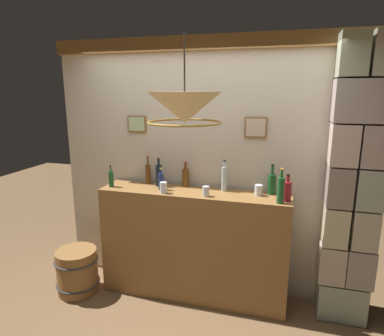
{
  "coord_description": "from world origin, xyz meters",
  "views": [
    {
      "loc": [
        0.84,
        -2.2,
        2.11
      ],
      "look_at": [
        0.0,
        0.77,
        1.39
      ],
      "focal_mm": 31.12,
      "sensor_mm": 36.0,
      "label": 1
    }
  ],
  "objects_px": {
    "liquor_bottle_scotch": "(272,184)",
    "wooden_barrel": "(77,271)",
    "liquor_bottle_bourbon": "(186,177)",
    "liquor_bottle_gin": "(224,178)",
    "pendant_lamp": "(185,109)",
    "liquor_bottle_vodka": "(281,190)",
    "liquor_bottle_sherry": "(148,174)",
    "liquor_bottle_vermouth": "(161,181)",
    "glass_tumbler_rocks": "(258,190)",
    "glass_tumbler_highball": "(206,191)",
    "liquor_bottle_brandy": "(159,175)",
    "liquor_bottle_rum": "(111,179)",
    "glass_tumbler_shot": "(163,188)",
    "liquor_bottle_port": "(287,191)"
  },
  "relations": [
    {
      "from": "liquor_bottle_gin",
      "to": "glass_tumbler_shot",
      "type": "relative_size",
      "value": 2.83
    },
    {
      "from": "liquor_bottle_bourbon",
      "to": "glass_tumbler_shot",
      "type": "bearing_deg",
      "value": -116.01
    },
    {
      "from": "glass_tumbler_shot",
      "to": "pendant_lamp",
      "type": "distance_m",
      "value": 1.07
    },
    {
      "from": "liquor_bottle_gin",
      "to": "pendant_lamp",
      "type": "bearing_deg",
      "value": -100.14
    },
    {
      "from": "liquor_bottle_port",
      "to": "wooden_barrel",
      "type": "distance_m",
      "value": 2.33
    },
    {
      "from": "liquor_bottle_bourbon",
      "to": "glass_tumbler_highball",
      "type": "xyz_separation_m",
      "value": [
        0.28,
        -0.27,
        -0.05
      ]
    },
    {
      "from": "liquor_bottle_scotch",
      "to": "wooden_barrel",
      "type": "xyz_separation_m",
      "value": [
        -1.95,
        -0.4,
        -1.01
      ]
    },
    {
      "from": "liquor_bottle_port",
      "to": "glass_tumbler_highball",
      "type": "relative_size",
      "value": 2.59
    },
    {
      "from": "liquor_bottle_brandy",
      "to": "liquor_bottle_rum",
      "type": "distance_m",
      "value": 0.49
    },
    {
      "from": "glass_tumbler_shot",
      "to": "liquor_bottle_vodka",
      "type": "bearing_deg",
      "value": 0.12
    },
    {
      "from": "liquor_bottle_bourbon",
      "to": "liquor_bottle_gin",
      "type": "bearing_deg",
      "value": -6.68
    },
    {
      "from": "liquor_bottle_vodka",
      "to": "liquor_bottle_sherry",
      "type": "distance_m",
      "value": 1.4
    },
    {
      "from": "liquor_bottle_bourbon",
      "to": "liquor_bottle_brandy",
      "type": "distance_m",
      "value": 0.28
    },
    {
      "from": "liquor_bottle_vermouth",
      "to": "liquor_bottle_rum",
      "type": "xyz_separation_m",
      "value": [
        -0.53,
        -0.04,
        -0.0
      ]
    },
    {
      "from": "liquor_bottle_scotch",
      "to": "liquor_bottle_vodka",
      "type": "height_order",
      "value": "liquor_bottle_vodka"
    },
    {
      "from": "liquor_bottle_bourbon",
      "to": "liquor_bottle_port",
      "type": "relative_size",
      "value": 1.04
    },
    {
      "from": "liquor_bottle_bourbon",
      "to": "glass_tumbler_shot",
      "type": "xyz_separation_m",
      "value": [
        -0.14,
        -0.28,
        -0.04
      ]
    },
    {
      "from": "liquor_bottle_gin",
      "to": "liquor_bottle_brandy",
      "type": "bearing_deg",
      "value": -179.05
    },
    {
      "from": "liquor_bottle_rum",
      "to": "glass_tumbler_highball",
      "type": "relative_size",
      "value": 2.35
    },
    {
      "from": "liquor_bottle_bourbon",
      "to": "liquor_bottle_scotch",
      "type": "bearing_deg",
      "value": -2.16
    },
    {
      "from": "liquor_bottle_rum",
      "to": "liquor_bottle_sherry",
      "type": "bearing_deg",
      "value": 34.01
    },
    {
      "from": "liquor_bottle_gin",
      "to": "liquor_bottle_port",
      "type": "xyz_separation_m",
      "value": [
        0.6,
        -0.16,
        -0.03
      ]
    },
    {
      "from": "glass_tumbler_rocks",
      "to": "glass_tumbler_highball",
      "type": "distance_m",
      "value": 0.5
    },
    {
      "from": "glass_tumbler_shot",
      "to": "liquor_bottle_scotch",
      "type": "bearing_deg",
      "value": 13.98
    },
    {
      "from": "liquor_bottle_bourbon",
      "to": "liquor_bottle_sherry",
      "type": "height_order",
      "value": "liquor_bottle_sherry"
    },
    {
      "from": "glass_tumbler_highball",
      "to": "glass_tumbler_shot",
      "type": "bearing_deg",
      "value": -177.86
    },
    {
      "from": "liquor_bottle_vermouth",
      "to": "liquor_bottle_bourbon",
      "type": "bearing_deg",
      "value": 41.29
    },
    {
      "from": "liquor_bottle_sherry",
      "to": "wooden_barrel",
      "type": "bearing_deg",
      "value": -146.75
    },
    {
      "from": "pendant_lamp",
      "to": "liquor_bottle_bourbon",
      "type": "bearing_deg",
      "value": 106.63
    },
    {
      "from": "liquor_bottle_sherry",
      "to": "glass_tumbler_highball",
      "type": "relative_size",
      "value": 3.13
    },
    {
      "from": "liquor_bottle_vermouth",
      "to": "liquor_bottle_vodka",
      "type": "distance_m",
      "value": 1.17
    },
    {
      "from": "liquor_bottle_vermouth",
      "to": "liquor_bottle_vodka",
      "type": "relative_size",
      "value": 0.7
    },
    {
      "from": "liquor_bottle_brandy",
      "to": "liquor_bottle_scotch",
      "type": "bearing_deg",
      "value": 1.35
    },
    {
      "from": "wooden_barrel",
      "to": "liquor_bottle_rum",
      "type": "bearing_deg",
      "value": 32.53
    },
    {
      "from": "liquor_bottle_rum",
      "to": "liquor_bottle_sherry",
      "type": "height_order",
      "value": "liquor_bottle_sherry"
    },
    {
      "from": "liquor_bottle_bourbon",
      "to": "liquor_bottle_gin",
      "type": "height_order",
      "value": "liquor_bottle_gin"
    },
    {
      "from": "liquor_bottle_vermouth",
      "to": "glass_tumbler_highball",
      "type": "relative_size",
      "value": 2.29
    },
    {
      "from": "liquor_bottle_brandy",
      "to": "glass_tumbler_shot",
      "type": "bearing_deg",
      "value": -59.02
    },
    {
      "from": "liquor_bottle_gin",
      "to": "liquor_bottle_sherry",
      "type": "relative_size",
      "value": 1.03
    },
    {
      "from": "liquor_bottle_scotch",
      "to": "glass_tumbler_shot",
      "type": "relative_size",
      "value": 2.67
    },
    {
      "from": "liquor_bottle_port",
      "to": "glass_tumbler_shot",
      "type": "distance_m",
      "value": 1.16
    },
    {
      "from": "liquor_bottle_rum",
      "to": "liquor_bottle_port",
      "type": "xyz_separation_m",
      "value": [
        1.75,
        0.01,
        0.01
      ]
    },
    {
      "from": "liquor_bottle_bourbon",
      "to": "liquor_bottle_gin",
      "type": "xyz_separation_m",
      "value": [
        0.41,
        -0.05,
        0.03
      ]
    },
    {
      "from": "liquor_bottle_scotch",
      "to": "wooden_barrel",
      "type": "relative_size",
      "value": 0.62
    },
    {
      "from": "liquor_bottle_bourbon",
      "to": "liquor_bottle_sherry",
      "type": "xyz_separation_m",
      "value": [
        -0.42,
        -0.0,
        0.01
      ]
    },
    {
      "from": "liquor_bottle_scotch",
      "to": "glass_tumbler_rocks",
      "type": "bearing_deg",
      "value": -147.51
    },
    {
      "from": "liquor_bottle_rum",
      "to": "glass_tumbler_rocks",
      "type": "xyz_separation_m",
      "value": [
        1.49,
        0.11,
        -0.03
      ]
    },
    {
      "from": "liquor_bottle_scotch",
      "to": "liquor_bottle_vermouth",
      "type": "relative_size",
      "value": 1.32
    },
    {
      "from": "glass_tumbler_rocks",
      "to": "liquor_bottle_vodka",
      "type": "bearing_deg",
      "value": -40.75
    },
    {
      "from": "liquor_bottle_brandy",
      "to": "glass_tumbler_highball",
      "type": "height_order",
      "value": "liquor_bottle_brandy"
    }
  ]
}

